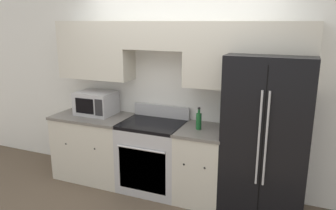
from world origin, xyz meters
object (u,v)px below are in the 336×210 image
Objects in this scene: refrigerator at (266,136)px; microwave at (96,103)px; bottle at (199,121)px; oven_range at (153,156)px.

microwave is (-2.23, 0.05, 0.15)m from refrigerator.
bottle is at bearing -3.43° from microwave.
bottle is at bearing -176.77° from refrigerator.
bottle is (0.60, -0.01, 0.54)m from oven_range.
bottle reaches higher than oven_range.
bottle is (-0.76, -0.04, 0.10)m from refrigerator.
oven_range is 3.97× the size of bottle.
microwave reaches higher than oven_range.
microwave is 1.48m from bottle.
oven_range is 1.43m from refrigerator.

